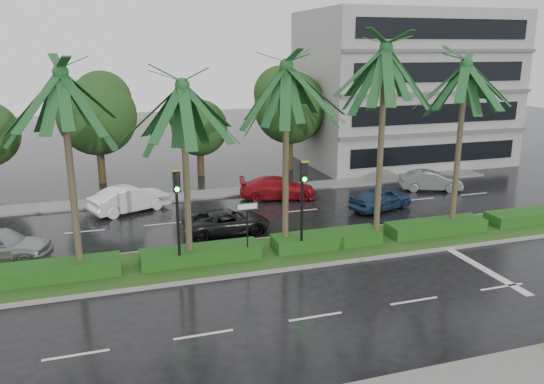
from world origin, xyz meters
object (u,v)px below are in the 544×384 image
object	(u,v)px
street_sign	(247,217)
car_grey	(430,181)
signal_median_left	(177,205)
car_darkgrey	(227,222)
car_blue	(381,198)
car_red	(278,188)
car_white	(130,199)

from	to	relation	value
street_sign	car_grey	xyz separation A→B (m)	(14.81, 8.21, -1.46)
signal_median_left	car_darkgrey	world-z (taller)	signal_median_left
car_blue	car_darkgrey	bearing A→B (deg)	78.79
signal_median_left	car_grey	world-z (taller)	signal_median_left
signal_median_left	street_sign	bearing A→B (deg)	3.47
car_red	car_grey	distance (m)	10.38
street_sign	car_red	xyz separation A→B (m)	(4.50, 9.42, -1.43)
car_blue	car_grey	bearing A→B (deg)	-80.12
car_darkgrey	car_blue	world-z (taller)	car_blue
car_darkgrey	car_red	size ratio (longest dim) A/B	0.93
signal_median_left	car_blue	distance (m)	13.85
car_red	car_blue	size ratio (longest dim) A/B	1.18
car_white	car_grey	size ratio (longest dim) A/B	1.14
street_sign	car_blue	xyz separation A→B (m)	(9.50, 5.31, -1.43)
signal_median_left	car_red	world-z (taller)	signal_median_left
street_sign	signal_median_left	bearing A→B (deg)	-176.53
street_sign	car_red	bearing A→B (deg)	64.46
car_white	car_red	size ratio (longest dim) A/B	0.96
car_darkgrey	car_red	xyz separation A→B (m)	(4.50, 5.36, 0.08)
car_grey	car_red	bearing A→B (deg)	103.79
car_red	car_grey	world-z (taller)	car_red
car_white	car_darkgrey	bearing A→B (deg)	-162.94
car_white	car_darkgrey	size ratio (longest dim) A/B	1.03
car_red	car_grey	bearing A→B (deg)	-84.12
car_darkgrey	car_grey	xyz separation A→B (m)	(14.81, 4.16, 0.04)
car_red	car_blue	xyz separation A→B (m)	(5.00, -4.10, -0.00)
car_darkgrey	car_grey	world-z (taller)	car_grey
car_white	signal_median_left	bearing A→B (deg)	165.79
street_sign	car_darkgrey	xyz separation A→B (m)	(0.00, 4.06, -1.51)
street_sign	car_red	distance (m)	10.54
street_sign	car_grey	distance (m)	17.00
street_sign	car_blue	distance (m)	10.98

